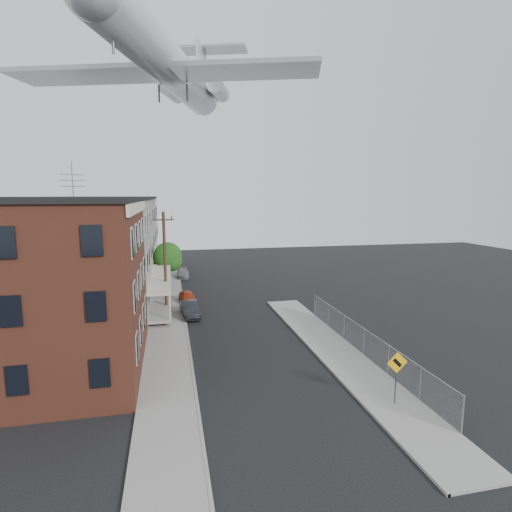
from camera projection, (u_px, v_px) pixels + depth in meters
The scene contains 19 objects.
ground at pixel (281, 407), 19.74m from camera, with size 120.00×120.00×0.00m, color black.
sidewalk_left at pixel (168, 295), 41.75m from camera, with size 3.00×62.00×0.12m, color gray.
sidewalk_right at pixel (336, 351), 26.69m from camera, with size 3.00×26.00×0.12m, color gray.
curb_left at pixel (182, 294), 42.06m from camera, with size 0.15×62.00×0.14m, color gray.
curb_right at pixel (315, 353), 26.38m from camera, with size 0.15×26.00×0.14m, color gray.
corner_building at pixel (51, 286), 23.20m from camera, with size 10.31×12.30×12.15m.
row_house_a at pixel (84, 261), 32.39m from camera, with size 11.98×7.00×10.30m.
row_house_b at pixel (99, 250), 39.15m from camera, with size 11.98×7.00×10.30m.
row_house_c at pixel (109, 242), 45.92m from camera, with size 11.98×7.00×10.30m.
row_house_d at pixel (117, 236), 52.68m from camera, with size 11.98×7.00×10.30m.
row_house_e at pixel (122, 231), 59.44m from camera, with size 11.98×7.00×10.30m.
chainlink_fence at pixel (364, 341), 25.90m from camera, with size 0.06×18.06×1.90m.
warning_sign at pixel (397, 370), 19.65m from camera, with size 1.10×0.11×2.80m.
utility_pole at pixel (165, 261), 35.25m from camera, with size 1.80×0.26×9.00m.
street_tree at pixel (169, 258), 45.09m from camera, with size 3.22×3.20×5.20m.
car_near at pixel (188, 297), 38.87m from camera, with size 1.38×3.43×1.17m, color #AD3616.
car_mid at pixel (190, 309), 34.51m from camera, with size 1.38×3.96×1.30m, color black.
car_far at pixel (183, 273), 51.09m from camera, with size 1.53×3.77×1.09m, color slate.
airplane at pixel (171, 67), 35.88m from camera, with size 26.53×30.37×8.80m.
Camera 1 is at (-5.15, -17.71, 10.35)m, focal length 28.00 mm.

